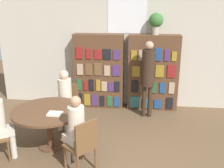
{
  "coord_description": "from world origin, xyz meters",
  "views": [
    {
      "loc": [
        0.35,
        -2.68,
        2.56
      ],
      "look_at": [
        -0.17,
        1.96,
        1.05
      ],
      "focal_mm": 42.0,
      "sensor_mm": 36.0,
      "label": 1
    }
  ],
  "objects_px": {
    "seated_reader_left": "(65,96)",
    "seated_reader_right": "(75,128)",
    "bookshelf_left": "(99,71)",
    "chair_left_side": "(68,102)",
    "seated_reader_back": "(0,120)",
    "librarian_standing": "(148,72)",
    "flower_vase": "(156,21)",
    "bookshelf_right": "(153,73)",
    "reading_table": "(49,116)",
    "chair_far_side": "(83,143)"
  },
  "relations": [
    {
      "from": "bookshelf_left",
      "to": "chair_left_side",
      "type": "height_order",
      "value": "bookshelf_left"
    },
    {
      "from": "flower_vase",
      "to": "chair_far_side",
      "type": "bearing_deg",
      "value": -113.24
    },
    {
      "from": "reading_table",
      "to": "seated_reader_back",
      "type": "distance_m",
      "value": 0.79
    },
    {
      "from": "librarian_standing",
      "to": "flower_vase",
      "type": "bearing_deg",
      "value": 74.66
    },
    {
      "from": "seated_reader_right",
      "to": "reading_table",
      "type": "bearing_deg",
      "value": 90.0
    },
    {
      "from": "seated_reader_left",
      "to": "seated_reader_right",
      "type": "xyz_separation_m",
      "value": [
        0.54,
        -1.3,
        -0.02
      ]
    },
    {
      "from": "seated_reader_back",
      "to": "librarian_standing",
      "type": "bearing_deg",
      "value": 96.99
    },
    {
      "from": "chair_far_side",
      "to": "seated_reader_right",
      "type": "bearing_deg",
      "value": 90.0
    },
    {
      "from": "bookshelf_left",
      "to": "seated_reader_left",
      "type": "height_order",
      "value": "bookshelf_left"
    },
    {
      "from": "chair_left_side",
      "to": "seated_reader_back",
      "type": "height_order",
      "value": "seated_reader_back"
    },
    {
      "from": "bookshelf_left",
      "to": "seated_reader_back",
      "type": "distance_m",
      "value": 2.75
    },
    {
      "from": "chair_left_side",
      "to": "seated_reader_right",
      "type": "relative_size",
      "value": 0.72
    },
    {
      "from": "seated_reader_right",
      "to": "chair_left_side",
      "type": "bearing_deg",
      "value": 59.97
    },
    {
      "from": "seated_reader_left",
      "to": "chair_far_side",
      "type": "bearing_deg",
      "value": 119.95
    },
    {
      "from": "bookshelf_right",
      "to": "seated_reader_left",
      "type": "relative_size",
      "value": 1.47
    },
    {
      "from": "flower_vase",
      "to": "chair_far_side",
      "type": "distance_m",
      "value": 3.31
    },
    {
      "from": "seated_reader_right",
      "to": "librarian_standing",
      "type": "relative_size",
      "value": 0.7
    },
    {
      "from": "bookshelf_right",
      "to": "librarian_standing",
      "type": "height_order",
      "value": "bookshelf_right"
    },
    {
      "from": "chair_far_side",
      "to": "seated_reader_back",
      "type": "bearing_deg",
      "value": 121.75
    },
    {
      "from": "bookshelf_left",
      "to": "bookshelf_right",
      "type": "relative_size",
      "value": 1.0
    },
    {
      "from": "seated_reader_right",
      "to": "flower_vase",
      "type": "bearing_deg",
      "value": 13.43
    },
    {
      "from": "bookshelf_right",
      "to": "chair_left_side",
      "type": "height_order",
      "value": "bookshelf_right"
    },
    {
      "from": "seated_reader_left",
      "to": "flower_vase",
      "type": "bearing_deg",
      "value": -141.58
    },
    {
      "from": "bookshelf_right",
      "to": "chair_far_side",
      "type": "xyz_separation_m",
      "value": [
        -1.13,
        -2.65,
        -0.41
      ]
    },
    {
      "from": "flower_vase",
      "to": "seated_reader_left",
      "type": "distance_m",
      "value": 2.61
    },
    {
      "from": "flower_vase",
      "to": "librarian_standing",
      "type": "xyz_separation_m",
      "value": [
        -0.14,
        -0.51,
        -1.04
      ]
    },
    {
      "from": "bookshelf_left",
      "to": "librarian_standing",
      "type": "relative_size",
      "value": 1.04
    },
    {
      "from": "seated_reader_right",
      "to": "chair_far_side",
      "type": "bearing_deg",
      "value": -90.0
    },
    {
      "from": "chair_left_side",
      "to": "librarian_standing",
      "type": "height_order",
      "value": "librarian_standing"
    },
    {
      "from": "bookshelf_left",
      "to": "seated_reader_back",
      "type": "relative_size",
      "value": 1.47
    },
    {
      "from": "bookshelf_right",
      "to": "flower_vase",
      "type": "height_order",
      "value": "flower_vase"
    },
    {
      "from": "reading_table",
      "to": "seated_reader_right",
      "type": "height_order",
      "value": "seated_reader_right"
    },
    {
      "from": "reading_table",
      "to": "seated_reader_right",
      "type": "distance_m",
      "value": 0.79
    },
    {
      "from": "bookshelf_right",
      "to": "seated_reader_back",
      "type": "height_order",
      "value": "bookshelf_right"
    },
    {
      "from": "reading_table",
      "to": "seated_reader_back",
      "type": "relative_size",
      "value": 1.03
    },
    {
      "from": "reading_table",
      "to": "seated_reader_left",
      "type": "xyz_separation_m",
      "value": [
        0.06,
        0.79,
        0.08
      ]
    },
    {
      "from": "chair_left_side",
      "to": "seated_reader_left",
      "type": "distance_m",
      "value": 0.28
    },
    {
      "from": "bookshelf_left",
      "to": "reading_table",
      "type": "relative_size",
      "value": 1.42
    },
    {
      "from": "seated_reader_right",
      "to": "seated_reader_back",
      "type": "relative_size",
      "value": 0.99
    },
    {
      "from": "flower_vase",
      "to": "seated_reader_back",
      "type": "relative_size",
      "value": 0.39
    },
    {
      "from": "seated_reader_left",
      "to": "seated_reader_right",
      "type": "distance_m",
      "value": 1.41
    },
    {
      "from": "reading_table",
      "to": "seated_reader_back",
      "type": "xyz_separation_m",
      "value": [
        -0.67,
        -0.42,
        0.08
      ]
    },
    {
      "from": "bookshelf_right",
      "to": "reading_table",
      "type": "xyz_separation_m",
      "value": [
        -1.87,
        -2.03,
        -0.28
      ]
    },
    {
      "from": "bookshelf_left",
      "to": "chair_far_side",
      "type": "bearing_deg",
      "value": -86.33
    },
    {
      "from": "seated_reader_back",
      "to": "bookshelf_right",
      "type": "bearing_deg",
      "value": 102.02
    },
    {
      "from": "bookshelf_left",
      "to": "chair_far_side",
      "type": "xyz_separation_m",
      "value": [
        0.17,
        -2.65,
        -0.41
      ]
    },
    {
      "from": "seated_reader_right",
      "to": "librarian_standing",
      "type": "xyz_separation_m",
      "value": [
        1.14,
        2.03,
        0.37
      ]
    },
    {
      "from": "flower_vase",
      "to": "chair_far_side",
      "type": "xyz_separation_m",
      "value": [
        -1.14,
        -2.66,
        -1.61
      ]
    },
    {
      "from": "bookshelf_right",
      "to": "seated_reader_right",
      "type": "height_order",
      "value": "bookshelf_right"
    },
    {
      "from": "chair_left_side",
      "to": "librarian_standing",
      "type": "bearing_deg",
      "value": -157.38
    }
  ]
}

